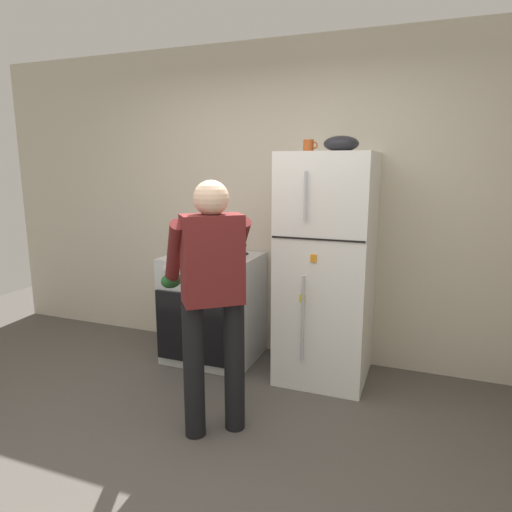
{
  "coord_description": "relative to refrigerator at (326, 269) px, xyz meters",
  "views": [
    {
      "loc": [
        1.18,
        -1.86,
        1.69
      ],
      "look_at": [
        -0.04,
        1.32,
        1.0
      ],
      "focal_mm": 31.95,
      "sensor_mm": 36.0,
      "label": 1
    }
  ],
  "objects": [
    {
      "name": "mixing_bowl",
      "position": [
        0.08,
        0.0,
        0.95
      ],
      "size": [
        0.26,
        0.26,
        0.12
      ],
      "primitive_type": "ellipsoid",
      "color": "black",
      "rests_on": "refrigerator"
    },
    {
      "name": "person_cook",
      "position": [
        -0.49,
        -1.01,
        0.06
      ],
      "size": [
        0.66,
        0.69,
        1.6
      ],
      "color": "black",
      "rests_on": "ground"
    },
    {
      "name": "kitchen_wall_back",
      "position": [
        -0.45,
        0.38,
        0.46
      ],
      "size": [
        6.0,
        0.1,
        2.7
      ],
      "primitive_type": "cube",
      "color": "beige",
      "rests_on": "ground"
    },
    {
      "name": "stove_range",
      "position": [
        -0.99,
        -0.01,
        -0.43
      ],
      "size": [
        0.76,
        0.67,
        0.93
      ],
      "color": "silver",
      "rests_on": "ground"
    },
    {
      "name": "coffee_mug",
      "position": [
        -0.18,
        0.05,
        0.94
      ],
      "size": [
        0.11,
        0.08,
        0.1
      ],
      "color": "#B24C1E",
      "rests_on": "refrigerator"
    },
    {
      "name": "refrigerator",
      "position": [
        0.0,
        0.0,
        0.0
      ],
      "size": [
        0.68,
        0.72,
        1.78
      ],
      "color": "white",
      "rests_on": "ground"
    },
    {
      "name": "pepper_mill",
      "position": [
        -1.29,
        0.2,
        0.12
      ],
      "size": [
        0.05,
        0.05,
        0.16
      ],
      "primitive_type": "cylinder",
      "color": "brown",
      "rests_on": "stove_range"
    },
    {
      "name": "red_pot",
      "position": [
        -0.83,
        -0.05,
        0.1
      ],
      "size": [
        0.34,
        0.24,
        0.13
      ],
      "color": "red",
      "rests_on": "stove_range"
    },
    {
      "name": "ground",
      "position": [
        -0.45,
        -1.57,
        -0.89
      ],
      "size": [
        8.0,
        8.0,
        0.0
      ],
      "primitive_type": "plane",
      "color": "#4C4742"
    }
  ]
}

